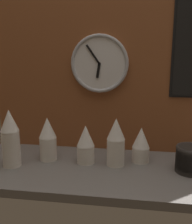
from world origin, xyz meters
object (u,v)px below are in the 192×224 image
at_px(cup_stack_center_left, 86,144).
at_px(cup_stack_left, 48,139).
at_px(cup_stack_center, 116,142).
at_px(bowl_stack_right, 191,159).
at_px(wall_clock, 99,64).
at_px(cup_stack_far_left, 10,138).
at_px(cup_stack_center_right, 141,145).

distance_m(cup_stack_center_left, cup_stack_left, 0.20).
distance_m(cup_stack_center, bowl_stack_right, 0.36).
height_order(cup_stack_center_left, cup_stack_center, cup_stack_center).
bearing_deg(cup_stack_left, wall_clock, 36.93).
height_order(cup_stack_far_left, bowl_stack_right, cup_stack_far_left).
bearing_deg(cup_stack_center_right, cup_stack_left, -174.58).
bearing_deg(wall_clock, cup_stack_left, -143.07).
distance_m(cup_stack_left, cup_stack_center_right, 0.48).
bearing_deg(wall_clock, cup_stack_far_left, -144.46).
height_order(cup_stack_left, wall_clock, wall_clock).
xyz_separation_m(cup_stack_far_left, cup_stack_center_right, (0.63, 0.15, -0.05)).
xyz_separation_m(cup_stack_left, bowl_stack_right, (0.71, -0.04, -0.05)).
height_order(bowl_stack_right, wall_clock, wall_clock).
xyz_separation_m(cup_stack_far_left, cup_stack_center, (0.51, 0.09, -0.02)).
relative_size(cup_stack_left, wall_clock, 0.73).
relative_size(cup_stack_far_left, cup_stack_center_right, 1.58).
relative_size(cup_stack_far_left, cup_stack_center, 1.19).
bearing_deg(bowl_stack_right, cup_stack_center, 175.89).
relative_size(cup_stack_far_left, wall_clock, 0.92).
relative_size(bowl_stack_right, wall_clock, 0.45).
height_order(cup_stack_center_right, bowl_stack_right, cup_stack_center_right).
relative_size(cup_stack_center_left, wall_clock, 0.63).
relative_size(cup_stack_center_right, bowl_stack_right, 1.29).
distance_m(bowl_stack_right, wall_clock, 0.67).
bearing_deg(wall_clock, bowl_stack_right, -25.78).
distance_m(cup_stack_center_right, wall_clock, 0.48).
height_order(cup_stack_left, cup_stack_center, cup_stack_center).
bearing_deg(cup_stack_center_left, cup_stack_far_left, -165.72).
distance_m(cup_stack_center_left, wall_clock, 0.44).
xyz_separation_m(cup_stack_center, wall_clock, (-0.11, 0.20, 0.37)).
bearing_deg(cup_stack_far_left, cup_stack_center_right, 13.08).
distance_m(cup_stack_left, wall_clock, 0.48).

